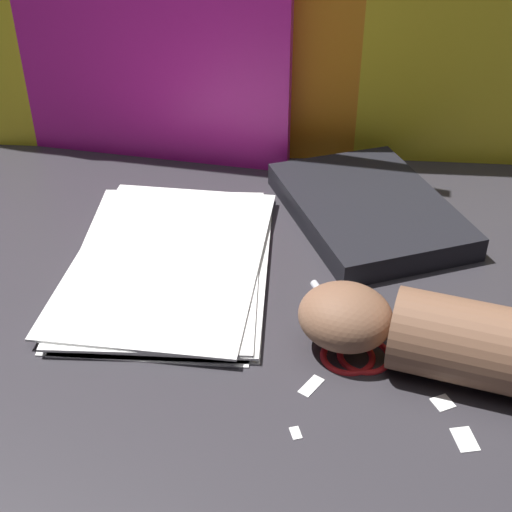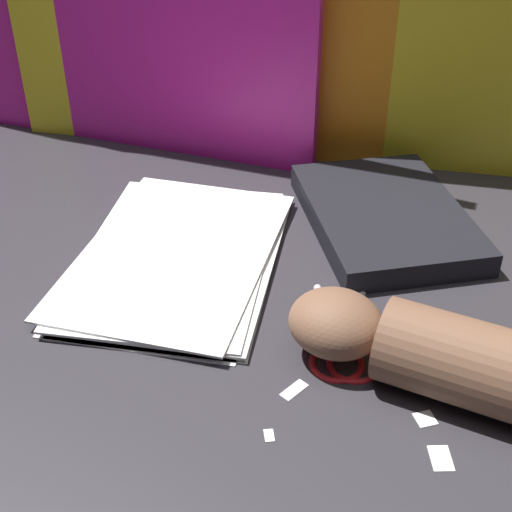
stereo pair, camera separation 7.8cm
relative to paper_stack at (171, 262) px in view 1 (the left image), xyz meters
name	(u,v)px [view 1 (the left image)]	position (x,y,z in m)	size (l,w,h in m)	color
ground_plane	(212,313)	(0.06, -0.09, -0.01)	(6.00, 6.00, 0.00)	#2D2B30
backdrop_panel_center	(260,17)	(0.09, 0.32, 0.20)	(0.86, 0.05, 0.42)	yellow
backdrop_panel_right	(449,42)	(0.36, 0.32, 0.17)	(0.54, 0.04, 0.36)	orange
paper_stack	(171,262)	(0.00, 0.00, 0.00)	(0.25, 0.35, 0.02)	white
book_closed	(368,209)	(0.25, 0.12, 0.01)	(0.27, 0.32, 0.03)	black
scissors	(353,339)	(0.21, -0.13, 0.00)	(0.09, 0.17, 0.01)	silver
hand_forearm	(462,341)	(0.31, -0.17, 0.03)	(0.32, 0.17, 0.08)	brown
paper_scrap_near	(296,433)	(0.15, -0.25, -0.01)	(0.01, 0.02, 0.00)	white
paper_scrap_mid	(465,439)	(0.30, -0.25, -0.01)	(0.02, 0.03, 0.00)	white
paper_scrap_far	(443,402)	(0.29, -0.21, -0.01)	(0.02, 0.02, 0.00)	white
paper_scrap_side	(311,386)	(0.17, -0.19, -0.01)	(0.03, 0.03, 0.00)	white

